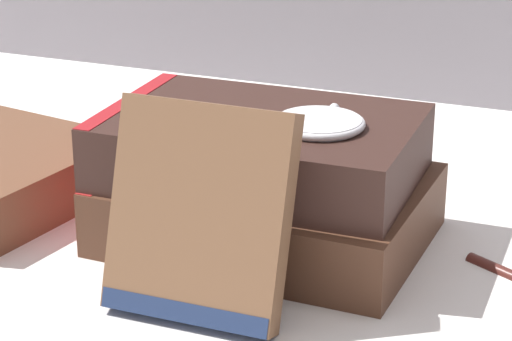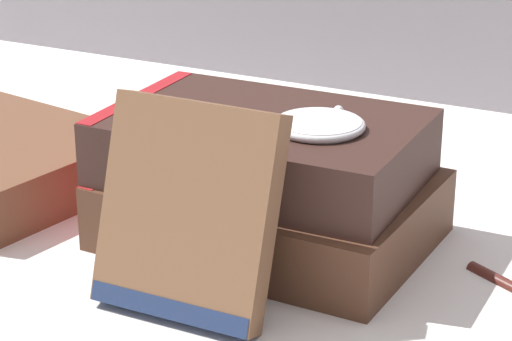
% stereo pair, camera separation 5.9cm
% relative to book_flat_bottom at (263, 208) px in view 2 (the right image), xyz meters
% --- Properties ---
extents(ground_plane, '(3.00, 3.00, 0.00)m').
position_rel_book_flat_bottom_xyz_m(ground_plane, '(-0.01, -0.01, -0.02)').
color(ground_plane, silver).
extents(book_flat_bottom, '(0.22, 0.16, 0.05)m').
position_rel_book_flat_bottom_xyz_m(book_flat_bottom, '(0.00, 0.00, 0.00)').
color(book_flat_bottom, '#4C2D1E').
rests_on(book_flat_bottom, ground_plane).
extents(book_flat_top, '(0.21, 0.14, 0.04)m').
position_rel_book_flat_bottom_xyz_m(book_flat_top, '(-0.01, -0.00, 0.04)').
color(book_flat_top, '#331E19').
rests_on(book_flat_top, book_flat_bottom).
extents(book_leaning_front, '(0.11, 0.06, 0.13)m').
position_rel_book_flat_bottom_xyz_m(book_leaning_front, '(0.00, -0.11, 0.04)').
color(book_leaning_front, brown).
rests_on(book_leaning_front, ground_plane).
extents(pocket_watch, '(0.06, 0.06, 0.01)m').
position_rel_book_flat_bottom_xyz_m(pocket_watch, '(0.04, -0.00, 0.07)').
color(pocket_watch, silver).
rests_on(pocket_watch, book_flat_top).
extents(reading_glasses, '(0.11, 0.08, 0.00)m').
position_rel_book_flat_bottom_xyz_m(reading_glasses, '(-0.04, 0.12, -0.02)').
color(reading_glasses, '#ADADB2').
rests_on(reading_glasses, ground_plane).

